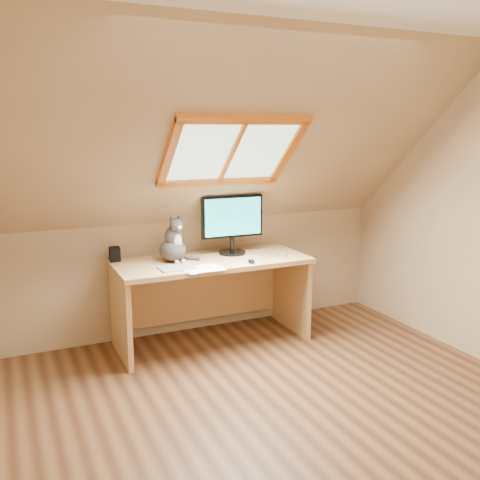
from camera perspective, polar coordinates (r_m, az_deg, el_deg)
ground at (r=3.56m, az=6.28°, el=-18.36°), size 3.50×3.50×0.00m
room_shell at (r=3.02m, az=7.78°, el=5.01°), size 3.52×3.52×2.41m
desk at (r=4.55m, az=-3.37°, el=-4.58°), size 1.60×0.70×0.73m
monitor at (r=4.55m, az=-0.83°, el=2.09°), size 0.55×0.23×0.51m
cat at (r=4.36m, az=-7.13°, el=-0.47°), size 0.27×0.31×0.39m
desk_speaker at (r=4.45m, az=-13.22°, el=-1.48°), size 0.09×0.09×0.12m
graphics_tablet at (r=4.15m, az=-6.74°, el=-2.95°), size 0.28×0.20×0.01m
mouse at (r=4.29m, az=1.21°, el=-2.27°), size 0.07×0.10×0.03m
papers at (r=4.14m, az=-3.90°, el=-2.99°), size 0.35×0.30×0.01m
cables at (r=4.50m, az=2.71°, el=-1.76°), size 0.51×0.26×0.01m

